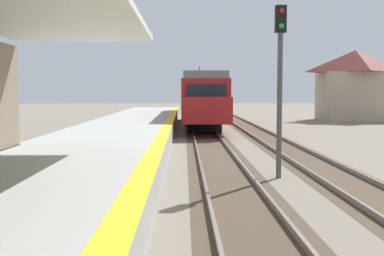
{
  "coord_description": "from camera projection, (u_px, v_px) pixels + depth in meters",
  "views": [
    {
      "loc": [
        0.6,
        2.94,
        2.64
      ],
      "look_at": [
        0.72,
        9.98,
        2.1
      ],
      "focal_mm": 44.71,
      "sensor_mm": 36.0,
      "label": 1
    }
  ],
  "objects": [
    {
      "name": "distant_trackside_house",
      "position": [
        355.0,
        84.0,
        43.6
      ],
      "size": [
        6.6,
        5.28,
        6.4
      ],
      "color": "tan",
      "rests_on": "ground"
    },
    {
      "name": "track_pair_nearest_platform",
      "position": [
        220.0,
        163.0,
        17.22
      ],
      "size": [
        2.34,
        120.0,
        0.16
      ],
      "color": "#4C3D2D",
      "rests_on": "ground"
    },
    {
      "name": "approaching_train",
      "position": [
        201.0,
        98.0,
        36.22
      ],
      "size": [
        2.93,
        19.6,
        4.76
      ],
      "color": "maroon",
      "rests_on": "ground"
    },
    {
      "name": "track_pair_middle",
      "position": [
        314.0,
        163.0,
        17.28
      ],
      "size": [
        2.34,
        120.0,
        0.16
      ],
      "color": "#4C3D2D",
      "rests_on": "ground"
    },
    {
      "name": "station_platform",
      "position": [
        71.0,
        171.0,
        13.13
      ],
      "size": [
        5.0,
        80.0,
        0.91
      ],
      "color": "#A8A8A3",
      "rests_on": "ground"
    },
    {
      "name": "rail_signal_post",
      "position": [
        280.0,
        73.0,
        14.38
      ],
      "size": [
        0.32,
        0.34,
        5.2
      ],
      "color": "#4C4C4C",
      "rests_on": "ground"
    }
  ]
}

